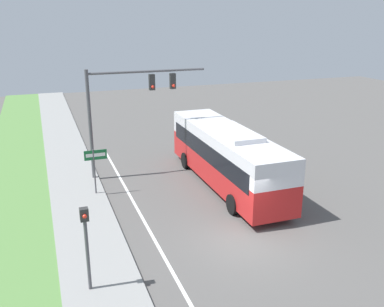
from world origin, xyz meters
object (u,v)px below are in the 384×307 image
(pedestrian_signal, at_px, (86,236))
(street_sign, at_px, (95,163))
(bus, at_px, (226,154))
(signal_gantry, at_px, (127,99))

(pedestrian_signal, height_order, street_sign, pedestrian_signal)
(bus, relative_size, pedestrian_signal, 3.52)
(signal_gantry, bearing_deg, pedestrian_signal, -108.93)
(signal_gantry, height_order, pedestrian_signal, signal_gantry)
(pedestrian_signal, bearing_deg, signal_gantry, 71.07)
(signal_gantry, bearing_deg, bus, -36.28)
(signal_gantry, relative_size, street_sign, 2.71)
(bus, bearing_deg, pedestrian_signal, -138.98)
(bus, relative_size, signal_gantry, 1.61)
(bus, relative_size, street_sign, 4.37)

